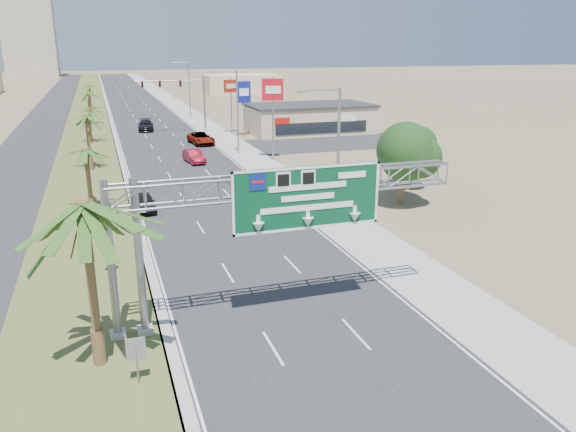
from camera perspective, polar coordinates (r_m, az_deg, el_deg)
The scene contains 29 objects.
road at distance 124.87m, azimuth -14.94°, elevation 10.57°, with size 12.00×300.00×0.02m, color #28282B.
sidewalk_right at distance 125.72m, azimuth -11.01°, elevation 10.88°, with size 4.00×300.00×0.10m, color #9E9B93.
median_grass at distance 124.59m, azimuth -19.59°, elevation 10.18°, with size 7.00×300.00×0.12m, color #4B602A.
opposing_road at distance 124.89m, azimuth -22.83°, elevation 9.83°, with size 8.00×300.00×0.02m, color #28282B.
sign_gantry at distance 25.84m, azimuth -1.58°, elevation 1.92°, with size 16.75×1.24×7.50m.
palm_near at distance 22.71m, azimuth -20.11°, elevation 1.02°, with size 5.70×5.70×8.35m.
palm_row_b at distance 46.62m, azimuth -19.87°, elevation 6.26°, with size 3.99×3.99×5.95m.
palm_row_c at distance 62.35m, azimuth -19.82°, elevation 9.46°, with size 3.99×3.99×6.75m.
palm_row_d at distance 80.38m, azimuth -19.64°, elevation 10.06°, with size 3.99×3.99×5.45m.
palm_row_e at distance 99.24m, azimuth -19.64°, elevation 11.60°, with size 3.99×3.99×6.15m.
palm_row_f at distance 124.20m, azimuth -19.57°, elevation 12.32°, with size 3.99×3.99×5.75m.
streetlight_near at distance 40.02m, azimuth 4.84°, elevation 5.28°, with size 3.27×0.44×10.00m.
streetlight_mid at distance 68.24m, azimuth -5.31°, elevation 10.13°, with size 3.27×0.44×10.00m.
streetlight_far at distance 103.44m, azimuth -10.09°, elevation 12.26°, with size 3.27×0.44×10.00m.
signal_mast at distance 87.32m, azimuth -9.83°, elevation 11.55°, with size 10.28×0.71×8.00m.
store_building at distance 86.18m, azimuth 2.19°, elevation 9.80°, with size 18.00×10.00×4.00m, color #CEB88B.
oak_near at distance 46.99m, azimuth 11.59°, elevation 6.54°, with size 4.50×4.50×6.80m.
oak_far at distance 52.01m, azimuth 12.24°, elevation 6.69°, with size 3.50×3.50×5.60m.
median_signback_a at distance 22.93m, azimuth -15.17°, elevation -13.25°, with size 0.75×0.08×2.08m.
median_signback_b at distance 33.88m, azimuth -17.79°, elevation -3.38°, with size 0.75×0.08×2.08m.
tower_distant at distance 265.03m, azimuth -24.82°, elevation 16.54°, with size 20.00×16.00×35.00m, color tan.
building_distant_right at distance 158.97m, azimuth -4.74°, elevation 13.24°, with size 20.00×12.00×5.00m, color #CEB88B.
car_left_lane at distance 46.34m, azimuth -14.44°, elevation 1.35°, with size 1.67×4.15×1.42m, color black.
car_mid_lane at distance 64.46m, azimuth -9.55°, elevation 6.00°, with size 1.56×4.48×1.48m, color maroon.
car_right_lane at distance 76.56m, azimuth -8.82°, elevation 7.79°, with size 2.63×5.70×1.58m, color gray.
car_far at distance 90.80m, azimuth -14.24°, elevation 8.92°, with size 2.29×5.64×1.64m, color black.
pole_sign_red_near at distance 63.86m, azimuth -1.56°, elevation 12.20°, with size 2.38×1.02×9.41m.
pole_sign_blue at distance 81.89m, azimuth -4.52°, elevation 12.20°, with size 2.01×0.42×8.05m.
pole_sign_red_far at distance 84.42m, azimuth -5.83°, elevation 12.59°, with size 2.17×1.02×8.13m.
Camera 1 is at (-8.35, -13.93, 12.78)m, focal length 35.00 mm.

